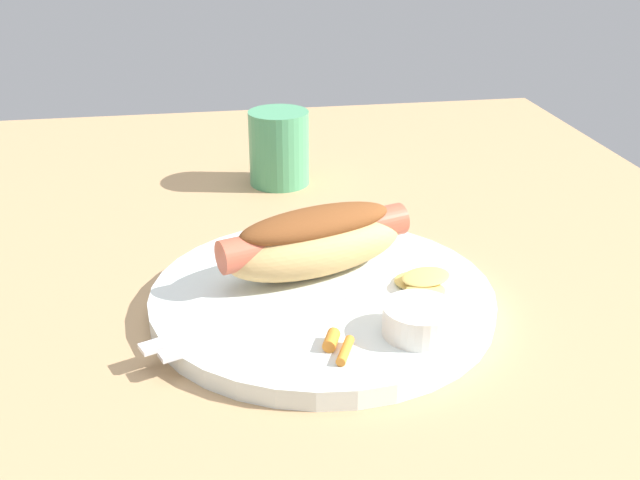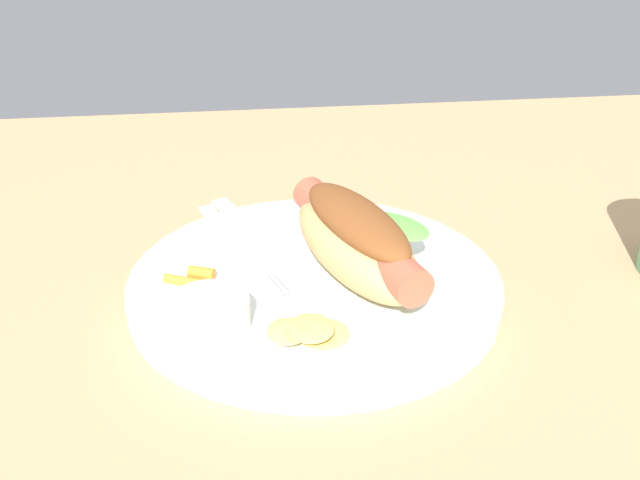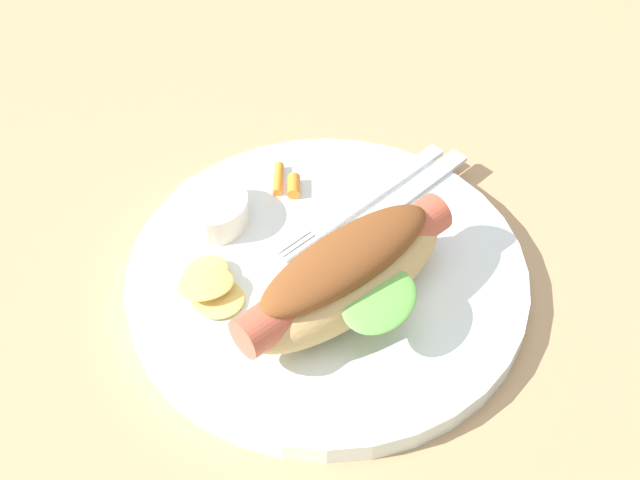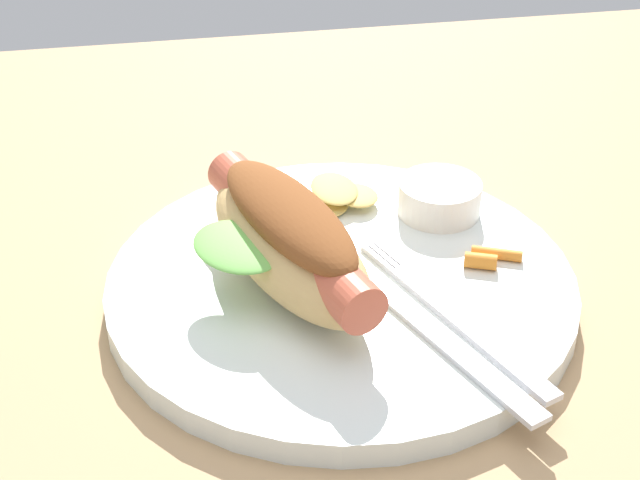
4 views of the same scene
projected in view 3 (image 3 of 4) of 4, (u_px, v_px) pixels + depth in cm
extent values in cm
cube|color=tan|center=(344.00, 326.00, 65.42)|extent=(120.00, 90.00, 1.80)
cylinder|color=white|center=(321.00, 281.00, 66.05)|extent=(28.46, 28.46, 1.60)
ellipsoid|color=tan|center=(349.00, 273.00, 62.17)|extent=(10.92, 17.42, 4.99)
cylinder|color=#C1563D|center=(349.00, 265.00, 61.53)|extent=(8.15, 17.23, 2.84)
ellipsoid|color=brown|center=(350.00, 252.00, 60.59)|extent=(8.71, 14.61, 2.46)
ellipsoid|color=#6BB74C|center=(379.00, 300.00, 59.35)|extent=(7.05, 7.46, 0.99)
cylinder|color=white|center=(211.00, 209.00, 68.16)|extent=(5.51, 5.51, 2.27)
cube|color=silver|center=(378.00, 190.00, 70.86)|extent=(6.03, 13.09, 0.40)
cube|color=silver|center=(293.00, 243.00, 67.17)|extent=(1.44, 3.09, 0.40)
cube|color=silver|center=(297.00, 246.00, 66.95)|extent=(1.44, 3.09, 0.40)
cube|color=silver|center=(302.00, 250.00, 66.73)|extent=(1.44, 3.09, 0.40)
cube|color=silver|center=(395.00, 203.00, 69.99)|extent=(7.11, 14.64, 0.36)
ellipsoid|color=#E0BD61|center=(218.00, 299.00, 63.55)|extent=(4.82, 4.88, 0.50)
ellipsoid|color=#E0BD61|center=(206.00, 271.00, 64.74)|extent=(3.02, 3.48, 0.60)
ellipsoid|color=#E0BD61|center=(206.00, 284.00, 63.36)|extent=(3.44, 4.30, 0.94)
cylinder|color=orange|center=(280.00, 178.00, 71.54)|extent=(3.16, 1.90, 0.71)
cylinder|color=orange|center=(294.00, 186.00, 70.78)|extent=(2.19, 1.64, 0.98)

